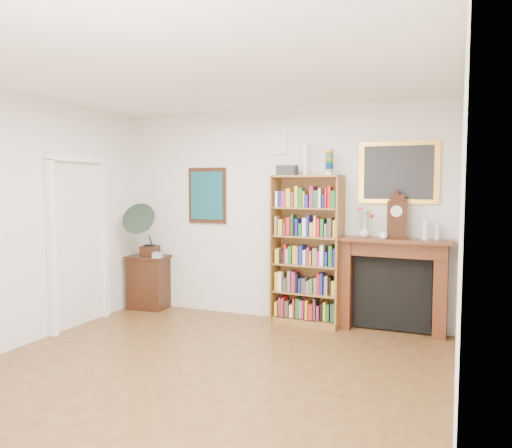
{
  "coord_description": "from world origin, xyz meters",
  "views": [
    {
      "loc": [
        2.24,
        -3.77,
        1.81
      ],
      "look_at": [
        0.05,
        1.6,
        1.35
      ],
      "focal_mm": 35.0,
      "sensor_mm": 36.0,
      "label": 1
    }
  ],
  "objects_px": {
    "cd_stack": "(157,255)",
    "mantel_clock": "(397,217)",
    "teacup": "(383,236)",
    "side_cabinet": "(149,282)",
    "gramophone": "(144,227)",
    "bookshelf": "(307,242)",
    "flower_vase": "(365,232)",
    "bottle_right": "(437,232)",
    "fireplace": "(392,277)",
    "bottle_left": "(426,230)"
  },
  "relations": [
    {
      "from": "bookshelf",
      "to": "side_cabinet",
      "type": "height_order",
      "value": "bookshelf"
    },
    {
      "from": "fireplace",
      "to": "bottle_right",
      "type": "bearing_deg",
      "value": -0.91
    },
    {
      "from": "gramophone",
      "to": "bottle_right",
      "type": "xyz_separation_m",
      "value": [
        3.92,
        0.19,
        0.05
      ]
    },
    {
      "from": "side_cabinet",
      "to": "flower_vase",
      "type": "distance_m",
      "value": 3.21
    },
    {
      "from": "side_cabinet",
      "to": "teacup",
      "type": "height_order",
      "value": "teacup"
    },
    {
      "from": "bookshelf",
      "to": "flower_vase",
      "type": "relative_size",
      "value": 16.16
    },
    {
      "from": "bookshelf",
      "to": "gramophone",
      "type": "height_order",
      "value": "bookshelf"
    },
    {
      "from": "bookshelf",
      "to": "bottle_left",
      "type": "distance_m",
      "value": 1.45
    },
    {
      "from": "bookshelf",
      "to": "side_cabinet",
      "type": "xyz_separation_m",
      "value": [
        -2.37,
        -0.05,
        -0.69
      ]
    },
    {
      "from": "flower_vase",
      "to": "bottle_left",
      "type": "height_order",
      "value": "bottle_left"
    },
    {
      "from": "teacup",
      "to": "bottle_right",
      "type": "distance_m",
      "value": 0.61
    },
    {
      "from": "fireplace",
      "to": "flower_vase",
      "type": "distance_m",
      "value": 0.64
    },
    {
      "from": "side_cabinet",
      "to": "bottle_right",
      "type": "bearing_deg",
      "value": -3.7
    },
    {
      "from": "cd_stack",
      "to": "bottle_right",
      "type": "distance_m",
      "value": 3.72
    },
    {
      "from": "side_cabinet",
      "to": "flower_vase",
      "type": "bearing_deg",
      "value": -3.75
    },
    {
      "from": "bookshelf",
      "to": "fireplace",
      "type": "xyz_separation_m",
      "value": [
        1.06,
        0.08,
        -0.39
      ]
    },
    {
      "from": "bottle_right",
      "to": "flower_vase",
      "type": "bearing_deg",
      "value": -178.4
    },
    {
      "from": "flower_vase",
      "to": "teacup",
      "type": "distance_m",
      "value": 0.26
    },
    {
      "from": "bottle_left",
      "to": "bookshelf",
      "type": "bearing_deg",
      "value": 179.7
    },
    {
      "from": "bookshelf",
      "to": "side_cabinet",
      "type": "distance_m",
      "value": 2.47
    },
    {
      "from": "bookshelf",
      "to": "flower_vase",
      "type": "bearing_deg",
      "value": 6.47
    },
    {
      "from": "bookshelf",
      "to": "fireplace",
      "type": "bearing_deg",
      "value": 8.64
    },
    {
      "from": "gramophone",
      "to": "flower_vase",
      "type": "distance_m",
      "value": 3.09
    },
    {
      "from": "side_cabinet",
      "to": "cd_stack",
      "type": "height_order",
      "value": "cd_stack"
    },
    {
      "from": "fireplace",
      "to": "gramophone",
      "type": "distance_m",
      "value": 3.47
    },
    {
      "from": "gramophone",
      "to": "teacup",
      "type": "bearing_deg",
      "value": -11.54
    },
    {
      "from": "bottle_left",
      "to": "bottle_right",
      "type": "xyz_separation_m",
      "value": [
        0.12,
        0.06,
        -0.02
      ]
    },
    {
      "from": "side_cabinet",
      "to": "cd_stack",
      "type": "xyz_separation_m",
      "value": [
        0.25,
        -0.13,
        0.43
      ]
    },
    {
      "from": "mantel_clock",
      "to": "teacup",
      "type": "relative_size",
      "value": 5.5
    },
    {
      "from": "fireplace",
      "to": "mantel_clock",
      "type": "bearing_deg",
      "value": -28.36
    },
    {
      "from": "fireplace",
      "to": "cd_stack",
      "type": "height_order",
      "value": "fireplace"
    },
    {
      "from": "gramophone",
      "to": "bottle_right",
      "type": "bearing_deg",
      "value": -10.09
    },
    {
      "from": "cd_stack",
      "to": "bottle_left",
      "type": "bearing_deg",
      "value": 2.78
    },
    {
      "from": "fireplace",
      "to": "cd_stack",
      "type": "xyz_separation_m",
      "value": [
        -3.18,
        -0.26,
        0.13
      ]
    },
    {
      "from": "fireplace",
      "to": "flower_vase",
      "type": "bearing_deg",
      "value": -168.77
    },
    {
      "from": "bookshelf",
      "to": "fireplace",
      "type": "relative_size",
      "value": 1.6
    },
    {
      "from": "fireplace",
      "to": "teacup",
      "type": "relative_size",
      "value": 14.44
    },
    {
      "from": "fireplace",
      "to": "gramophone",
      "type": "relative_size",
      "value": 1.81
    },
    {
      "from": "side_cabinet",
      "to": "mantel_clock",
      "type": "distance_m",
      "value": 3.62
    },
    {
      "from": "cd_stack",
      "to": "mantel_clock",
      "type": "distance_m",
      "value": 3.29
    },
    {
      "from": "cd_stack",
      "to": "gramophone",
      "type": "bearing_deg",
      "value": 171.42
    },
    {
      "from": "gramophone",
      "to": "bottle_left",
      "type": "height_order",
      "value": "gramophone"
    },
    {
      "from": "mantel_clock",
      "to": "teacup",
      "type": "height_order",
      "value": "mantel_clock"
    },
    {
      "from": "side_cabinet",
      "to": "fireplace",
      "type": "height_order",
      "value": "fireplace"
    },
    {
      "from": "side_cabinet",
      "to": "bottle_left",
      "type": "height_order",
      "value": "bottle_left"
    },
    {
      "from": "fireplace",
      "to": "bottle_right",
      "type": "distance_m",
      "value": 0.76
    },
    {
      "from": "fireplace",
      "to": "flower_vase",
      "type": "xyz_separation_m",
      "value": [
        -0.33,
        -0.05,
        0.55
      ]
    },
    {
      "from": "cd_stack",
      "to": "teacup",
      "type": "relative_size",
      "value": 1.25
    },
    {
      "from": "cd_stack",
      "to": "teacup",
      "type": "height_order",
      "value": "teacup"
    },
    {
      "from": "side_cabinet",
      "to": "gramophone",
      "type": "bearing_deg",
      "value": -88.52
    }
  ]
}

